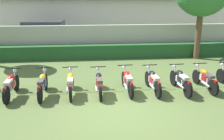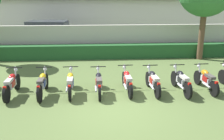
# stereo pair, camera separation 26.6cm
# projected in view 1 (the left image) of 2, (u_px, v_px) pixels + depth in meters

# --- Properties ---
(ground) EXTENTS (60.00, 60.00, 0.00)m
(ground) POSITION_uv_depth(u_px,v_px,m) (118.00, 110.00, 8.09)
(ground) COLOR #566B38
(compound_wall) EXTENTS (24.65, 0.30, 1.89)m
(compound_wall) POSITION_uv_depth(u_px,v_px,m) (103.00, 41.00, 15.21)
(compound_wall) COLOR #BCB7A8
(compound_wall) RESTS_ON ground
(hedge_row) EXTENTS (19.72, 0.70, 0.82)m
(hedge_row) POSITION_uv_depth(u_px,v_px,m) (103.00, 51.00, 14.70)
(hedge_row) COLOR #235628
(hedge_row) RESTS_ON ground
(parked_car) EXTENTS (4.68, 2.50, 1.89)m
(parked_car) POSITION_uv_depth(u_px,v_px,m) (47.00, 35.00, 17.60)
(parked_car) COLOR silver
(parked_car) RESTS_ON ground
(motorcycle_in_row_1) EXTENTS (0.60, 1.93, 0.98)m
(motorcycle_in_row_1) POSITION_uv_depth(u_px,v_px,m) (11.00, 85.00, 9.02)
(motorcycle_in_row_1) COLOR black
(motorcycle_in_row_1) RESTS_ON ground
(motorcycle_in_row_2) EXTENTS (0.60, 1.94, 0.98)m
(motorcycle_in_row_2) POSITION_uv_depth(u_px,v_px,m) (42.00, 84.00, 9.11)
(motorcycle_in_row_2) COLOR black
(motorcycle_in_row_2) RESTS_ON ground
(motorcycle_in_row_3) EXTENTS (0.60, 1.89, 0.96)m
(motorcycle_in_row_3) POSITION_uv_depth(u_px,v_px,m) (71.00, 83.00, 9.27)
(motorcycle_in_row_3) COLOR black
(motorcycle_in_row_3) RESTS_ON ground
(motorcycle_in_row_4) EXTENTS (0.60, 1.89, 0.95)m
(motorcycle_in_row_4) POSITION_uv_depth(u_px,v_px,m) (99.00, 83.00, 9.32)
(motorcycle_in_row_4) COLOR black
(motorcycle_in_row_4) RESTS_ON ground
(motorcycle_in_row_5) EXTENTS (0.60, 1.91, 0.96)m
(motorcycle_in_row_5) POSITION_uv_depth(u_px,v_px,m) (127.00, 81.00, 9.52)
(motorcycle_in_row_5) COLOR black
(motorcycle_in_row_5) RESTS_ON ground
(motorcycle_in_row_6) EXTENTS (0.60, 1.90, 0.97)m
(motorcycle_in_row_6) POSITION_uv_depth(u_px,v_px,m) (153.00, 81.00, 9.54)
(motorcycle_in_row_6) COLOR black
(motorcycle_in_row_6) RESTS_ON ground
(motorcycle_in_row_7) EXTENTS (0.60, 1.96, 0.97)m
(motorcycle_in_row_7) POSITION_uv_depth(u_px,v_px,m) (181.00, 80.00, 9.58)
(motorcycle_in_row_7) COLOR black
(motorcycle_in_row_7) RESTS_ON ground
(motorcycle_in_row_8) EXTENTS (0.60, 1.92, 0.96)m
(motorcycle_in_row_8) POSITION_uv_depth(u_px,v_px,m) (205.00, 78.00, 9.79)
(motorcycle_in_row_8) COLOR black
(motorcycle_in_row_8) RESTS_ON ground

